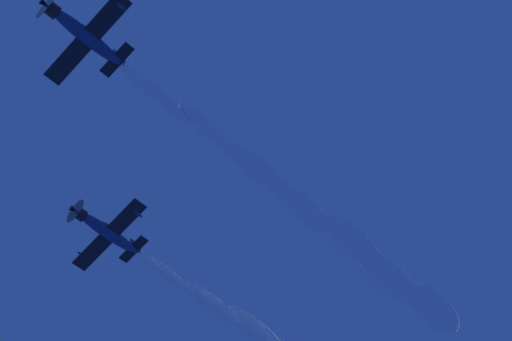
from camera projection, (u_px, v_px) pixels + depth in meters
name	position (u px, v px, depth m)	size (l,w,h in m)	color
airplane_lead	(83.00, 34.00, 58.19)	(7.16, 6.95, 2.71)	navy
airplane_left_wingman	(106.00, 231.00, 69.30)	(7.17, 6.95, 2.65)	navy
smoke_trail_lead	(361.00, 253.00, 70.93)	(24.75, 33.32, 3.72)	white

